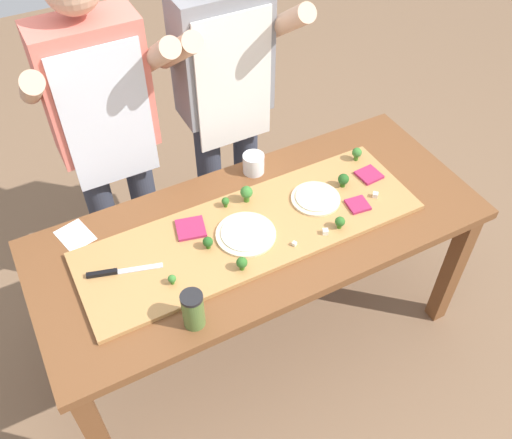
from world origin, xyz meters
TOP-DOWN VIEW (x-y plane):
  - ground_plane at (0.00, 0.00)m, footprint 8.00×8.00m
  - prep_table at (0.00, 0.00)m, footprint 1.79×0.76m
  - cutting_board at (-0.04, -0.01)m, footprint 1.36×0.43m
  - chefs_knife at (-0.58, 0.03)m, footprint 0.27×0.10m
  - pizza_whole_white_garlic at (-0.08, -0.03)m, footprint 0.23×0.23m
  - pizza_whole_cheese_artichoke at (0.26, 0.01)m, footprint 0.20×0.20m
  - pizza_slice_center at (0.39, -0.10)m, footprint 0.09×0.09m
  - pizza_slice_far_left at (0.54, 0.03)m, footprint 0.10×0.10m
  - pizza_slice_far_right at (-0.25, 0.09)m, footprint 0.13×0.13m
  - broccoli_floret_back_left at (-0.17, -0.17)m, footprint 0.04×0.04m
  - broccoli_floret_back_right at (-0.08, 0.15)m, footprint 0.03×0.03m
  - broccoli_floret_center_right at (0.55, 0.14)m, footprint 0.04×0.04m
  - broccoli_floret_front_mid at (-0.41, -0.12)m, footprint 0.03×0.03m
  - broccoli_floret_back_mid at (0.26, -0.17)m, footprint 0.04×0.04m
  - broccoli_floret_front_right at (0.01, 0.14)m, footprint 0.05×0.05m
  - broccoli_floret_front_left at (-0.23, -0.02)m, footprint 0.04×0.04m
  - broccoli_floret_center_left at (0.41, 0.03)m, footprint 0.05×0.05m
  - cheese_crumble_a at (0.06, -0.16)m, footprint 0.02×0.02m
  - cheese_crumble_b at (0.20, -0.17)m, footprint 0.03×0.03m
  - cheese_crumble_c at (0.49, -0.09)m, footprint 0.03×0.03m
  - flour_cup at (0.13, 0.30)m, footprint 0.09×0.09m
  - sauce_jar at (-0.41, -0.29)m, footprint 0.08×0.08m
  - recipe_note at (-0.66, 0.29)m, footprint 0.14×0.17m
  - cook_left at (-0.40, 0.59)m, footprint 0.54×0.39m
  - cook_right at (0.14, 0.59)m, footprint 0.54×0.39m

SIDE VIEW (x-z plane):
  - ground_plane at x=0.00m, z-range 0.00..0.00m
  - prep_table at x=0.00m, z-range 0.28..1.05m
  - recipe_note at x=-0.66m, z-range 0.76..0.76m
  - cutting_board at x=-0.04m, z-range 0.76..0.78m
  - pizza_slice_center at x=0.39m, z-range 0.78..0.79m
  - pizza_slice_far_left at x=0.54m, z-range 0.78..0.79m
  - pizza_slice_far_right at x=-0.25m, z-range 0.78..0.79m
  - chefs_knife at x=-0.58m, z-range 0.78..0.80m
  - pizza_whole_white_garlic at x=-0.08m, z-range 0.78..0.80m
  - pizza_whole_cheese_artichoke at x=0.26m, z-range 0.78..0.80m
  - cheese_crumble_a at x=0.06m, z-range 0.78..0.80m
  - cheese_crumble_c at x=0.49m, z-range 0.78..0.80m
  - cheese_crumble_b at x=0.20m, z-range 0.78..0.80m
  - flour_cup at x=0.13m, z-range 0.76..0.84m
  - broccoli_floret_front_mid at x=-0.41m, z-range 0.78..0.83m
  - broccoli_floret_back_right at x=-0.08m, z-range 0.79..0.83m
  - broccoli_floret_front_left at x=-0.23m, z-range 0.79..0.84m
  - broccoli_floret_back_mid at x=0.26m, z-range 0.79..0.84m
  - broccoli_floret_back_left at x=-0.17m, z-range 0.79..0.84m
  - broccoli_floret_center_left at x=0.41m, z-range 0.79..0.85m
  - broccoli_floret_center_right at x=0.55m, z-range 0.79..0.85m
  - broccoli_floret_front_right at x=0.01m, z-range 0.79..0.86m
  - sauce_jar at x=-0.41m, z-range 0.76..0.91m
  - cook_left at x=-0.40m, z-range 0.16..1.83m
  - cook_right at x=0.14m, z-range 0.16..1.83m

